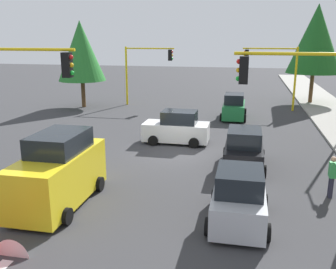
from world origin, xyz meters
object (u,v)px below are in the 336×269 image
object	(u,v)px
traffic_signal_near_right	(15,89)
traffic_signal_far_left	(274,66)
tree_opposite_side	(81,51)
car_green	(234,107)
traffic_signal_far_right	(146,64)
car_silver	(239,198)
car_white	(177,128)
traffic_signal_near_left	(312,100)
car_black	(244,150)
tree_roadside_far	(316,39)
pedestrian_crossing	(332,176)
delivery_van_yellow	(59,172)

from	to	relation	value
traffic_signal_near_right	traffic_signal_far_left	distance (m)	23.02
tree_opposite_side	car_green	bearing A→B (deg)	80.59
traffic_signal_far_right	traffic_signal_far_left	size ratio (longest dim) A/B	0.99
traffic_signal_far_left	car_silver	distance (m)	21.78
traffic_signal_far_left	car_white	xyz separation A→B (m)	(12.00, -6.15, -2.95)
traffic_signal_near_left	car_black	size ratio (longest dim) A/B	1.46
traffic_signal_near_left	tree_opposite_side	bearing A→B (deg)	-137.11
traffic_signal_near_right	traffic_signal_far_right	distance (m)	20.00
traffic_signal_near_right	tree_roadside_far	bearing A→B (deg)	147.59
traffic_signal_far_left	car_green	bearing A→B (deg)	-35.67
traffic_signal_far_right	tree_opposite_side	world-z (taller)	tree_opposite_side
car_white	car_green	distance (m)	8.34
traffic_signal_far_left	car_green	world-z (taller)	traffic_signal_far_left
traffic_signal_near_right	car_black	xyz separation A→B (m)	(-4.26, 9.25, -3.28)
tree_opposite_side	tree_roadside_far	size ratio (longest dim) A/B	0.83
traffic_signal_far_left	tree_opposite_side	size ratio (longest dim) A/B	0.71
car_white	car_black	size ratio (longest dim) A/B	0.98
traffic_signal_far_right	car_silver	size ratio (longest dim) A/B	1.44
traffic_signal_near_right	tree_opposite_side	bearing A→B (deg)	-163.69
traffic_signal_far_right	car_black	xyz separation A→B (m)	(15.74, 9.16, -2.90)
traffic_signal_near_left	tree_opposite_side	world-z (taller)	tree_opposite_side
pedestrian_crossing	car_silver	bearing A→B (deg)	-50.78
car_black	tree_roadside_far	bearing A→B (deg)	163.13
traffic_signal_near_left	car_silver	world-z (taller)	traffic_signal_near_left
car_black	car_green	xyz separation A→B (m)	(-11.49, -0.91, -0.00)
tree_opposite_side	car_white	distance (m)	15.07
car_black	pedestrian_crossing	distance (m)	4.48
traffic_signal_near_left	pedestrian_crossing	bearing A→B (deg)	138.52
car_green	car_silver	xyz separation A→B (m)	(17.22, 0.83, -0.00)
traffic_signal_far_left	tree_roadside_far	world-z (taller)	tree_roadside_far
tree_opposite_side	delivery_van_yellow	distance (m)	21.13
car_green	car_silver	distance (m)	17.24
car_black	traffic_signal_far_right	bearing A→B (deg)	-149.80
delivery_van_yellow	traffic_signal_near_left	bearing A→B (deg)	98.37
tree_roadside_far	car_black	bearing A→B (deg)	-16.87
car_white	pedestrian_crossing	xyz separation A→B (m)	(6.56, 7.49, 0.01)
traffic_signal_far_left	delivery_van_yellow	size ratio (longest dim) A/B	1.13
traffic_signal_far_left	pedestrian_crossing	size ratio (longest dim) A/B	3.18
tree_opposite_side	car_silver	distance (m)	24.58
traffic_signal_near_left	car_white	distance (m)	10.64
traffic_signal_near_right	pedestrian_crossing	bearing A→B (deg)	96.44
traffic_signal_far_left	tree_opposite_side	bearing A→B (deg)	-83.15
tree_opposite_side	car_silver	xyz separation A→B (m)	(19.47, 14.43, -4.10)
traffic_signal_near_left	traffic_signal_far_left	xyz separation A→B (m)	(-20.00, -0.07, -0.28)
tree_opposite_side	car_silver	size ratio (longest dim) A/B	2.05
car_black	car_silver	bearing A→B (deg)	-0.82
traffic_signal_near_left	car_green	distance (m)	16.37
tree_roadside_far	car_silver	bearing A→B (deg)	-13.40
tree_opposite_side	car_white	bearing A→B (deg)	46.40
car_white	car_green	bearing A→B (deg)	158.19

